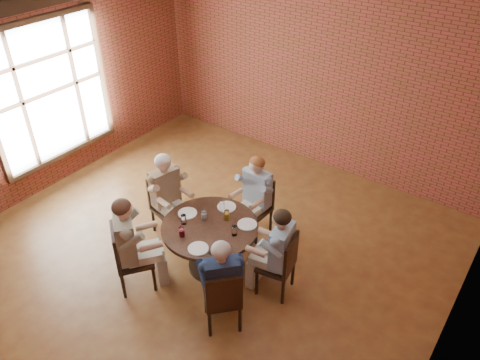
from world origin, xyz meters
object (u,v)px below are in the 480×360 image
Objects in this scene: chair_a at (282,263)px; diner_c at (168,196)px; smartphone at (214,251)px; diner_d at (132,244)px; diner_a at (276,252)px; diner_b at (255,197)px; dining_table at (210,238)px; chair_b at (258,203)px; chair_c at (166,202)px; diner_e at (222,284)px; chair_e at (223,298)px; chair_d at (126,256)px.

chair_a is 0.69× the size of diner_c.
chair_a is 0.89m from smartphone.
diner_d is at bearing -152.68° from smartphone.
diner_b is (-0.88, 0.79, -0.00)m from diner_a.
smartphone is at bearing -45.04° from dining_table.
dining_table is at bearing -90.00° from diner_b.
chair_b is at bearing 103.45° from smartphone.
chair_c is 0.19m from diner_c.
diner_e is at bearing -39.13° from smartphone.
chair_c is (-1.12, -0.71, -0.15)m from diner_b.
diner_e reaches higher than dining_table.
diner_b is at bearing -142.26° from diner_a.
diner_a reaches higher than diner_e.
chair_a is at bearing -157.67° from diner_e.
diner_b reaches higher than dining_table.
diner_b is 1.82m from chair_e.
diner_d reaches higher than chair_e.
diner_d is at bearing -67.53° from diner_a.
chair_d is at bearing -37.00° from diner_e.
diner_b is at bearing 86.49° from dining_table.
chair_e is (-0.17, -0.88, -0.16)m from diner_a.
chair_d is 0.20m from diner_d.
diner_b is at bearing -90.00° from chair_b.
chair_a reaches higher than smartphone.
diner_d reaches higher than chair_b.
chair_a is at bearing 10.14° from dining_table.
chair_a is 2.00m from chair_d.
diner_d is 1.32m from diner_e.
diner_c is 1.98m from chair_e.
smartphone is at bearing -74.71° from chair_b.
chair_e is (0.70, -1.76, -0.00)m from chair_b.
diner_c is (-1.04, -0.82, 0.17)m from chair_b.
diner_c reaches higher than chair_c.
diner_a is 0.79m from smartphone.
dining_table is 0.97× the size of diner_b.
dining_table is at bearing -90.00° from chair_c.
diner_b is at bearing -139.15° from chair_a.
diner_b reaches higher than chair_a.
dining_table is at bearing -90.00° from chair_a.
chair_a is 0.99× the size of chair_c.
chair_e is at bearing -104.62° from chair_c.
diner_a is at bearing -78.63° from diner_c.
chair_a is at bearing -110.82° from chair_d.
diner_e is (1.68, -0.88, -0.01)m from diner_c.
chair_e is (1.74, -0.94, -0.17)m from diner_c.
diner_d is at bearing -126.52° from dining_table.
dining_table is at bearing -90.00° from diner_a.
diner_a is at bearing -148.01° from chair_e.
chair_b is 0.70× the size of diner_e.
diner_e is at bearing -136.34° from diner_d.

